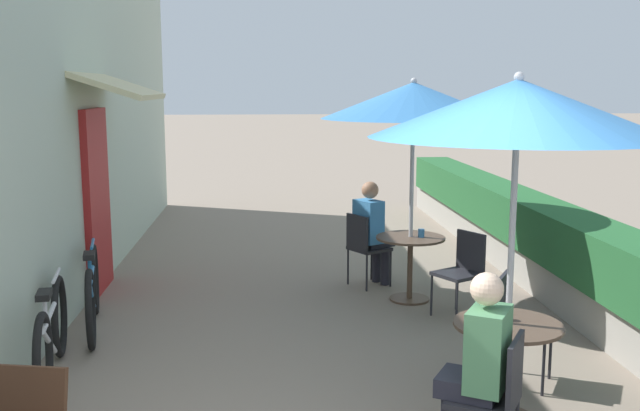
# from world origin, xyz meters

# --- Properties ---
(cafe_facade_wall) EXTENTS (0.98, 11.12, 4.20)m
(cafe_facade_wall) POSITION_xyz_m (-2.54, 5.43, 2.09)
(cafe_facade_wall) COLOR #B2C1AD
(cafe_facade_wall) RESTS_ON ground_plane
(planter_hedge) EXTENTS (0.60, 10.12, 1.01)m
(planter_hedge) POSITION_xyz_m (2.75, 5.46, 0.54)
(planter_hedge) COLOR gray
(planter_hedge) RESTS_ON ground_plane
(patio_table_near) EXTENTS (0.76, 0.76, 0.72)m
(patio_table_near) POSITION_xyz_m (1.19, 1.42, 0.51)
(patio_table_near) COLOR brown
(patio_table_near) RESTS_ON ground_plane
(patio_umbrella_near) EXTENTS (1.98, 1.98, 2.44)m
(patio_umbrella_near) POSITION_xyz_m (1.19, 1.42, 2.19)
(patio_umbrella_near) COLOR #B7B7BC
(patio_umbrella_near) RESTS_ON ground_plane
(cafe_chair_near_left) EXTENTS (0.55, 0.55, 0.87)m
(cafe_chair_near_left) POSITION_xyz_m (1.49, 2.07, 0.52)
(cafe_chair_near_left) COLOR #232328
(cafe_chair_near_left) RESTS_ON ground_plane
(cafe_chair_near_right) EXTENTS (0.55, 0.55, 0.87)m
(cafe_chair_near_right) POSITION_xyz_m (0.89, 0.76, 0.52)
(cafe_chair_near_right) COLOR #232328
(cafe_chair_near_right) RESTS_ON ground_plane
(seated_patron_near_right) EXTENTS (0.51, 0.48, 1.25)m
(seated_patron_near_right) POSITION_xyz_m (0.80, 0.81, 0.69)
(seated_patron_near_right) COLOR #23232D
(seated_patron_near_right) RESTS_ON ground_plane
(coffee_cup_near) EXTENTS (0.07, 0.07, 0.09)m
(coffee_cup_near) POSITION_xyz_m (1.18, 1.50, 0.76)
(coffee_cup_near) COLOR #B73D3D
(coffee_cup_near) RESTS_ON patio_table_near
(patio_table_mid) EXTENTS (0.76, 0.76, 0.72)m
(patio_table_mid) POSITION_xyz_m (1.11, 4.34, 0.51)
(patio_table_mid) COLOR brown
(patio_table_mid) RESTS_ON ground_plane
(patio_umbrella_mid) EXTENTS (1.98, 1.98, 2.44)m
(patio_umbrella_mid) POSITION_xyz_m (1.11, 4.34, 2.19)
(patio_umbrella_mid) COLOR #B7B7BC
(patio_umbrella_mid) RESTS_ON ground_plane
(cafe_chair_mid_left) EXTENTS (0.55, 0.55, 0.87)m
(cafe_chair_mid_left) POSITION_xyz_m (0.68, 4.92, 0.52)
(cafe_chair_mid_left) COLOR #232328
(cafe_chair_mid_left) RESTS_ON ground_plane
(seated_patron_mid_left) EXTENTS (0.51, 0.48, 1.25)m
(seated_patron_mid_left) POSITION_xyz_m (0.78, 4.97, 0.69)
(seated_patron_mid_left) COLOR #23232D
(seated_patron_mid_left) RESTS_ON ground_plane
(cafe_chair_mid_right) EXTENTS (0.55, 0.55, 0.87)m
(cafe_chair_mid_right) POSITION_xyz_m (1.54, 3.75, 0.52)
(cafe_chair_mid_right) COLOR #232328
(cafe_chair_mid_right) RESTS_ON ground_plane
(coffee_cup_mid) EXTENTS (0.07, 0.07, 0.09)m
(coffee_cup_mid) POSITION_xyz_m (1.22, 4.30, 0.76)
(coffee_cup_mid) COLOR teal
(coffee_cup_mid) RESTS_ON patio_table_mid
(bicycle_leaning) EXTENTS (0.35, 1.76, 0.81)m
(bicycle_leaning) POSITION_xyz_m (-2.20, 2.41, 0.37)
(bicycle_leaning) COLOR black
(bicycle_leaning) RESTS_ON ground_plane
(bicycle_second) EXTENTS (0.40, 1.77, 0.83)m
(bicycle_second) POSITION_xyz_m (-2.15, 3.60, 0.38)
(bicycle_second) COLOR black
(bicycle_second) RESTS_ON ground_plane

